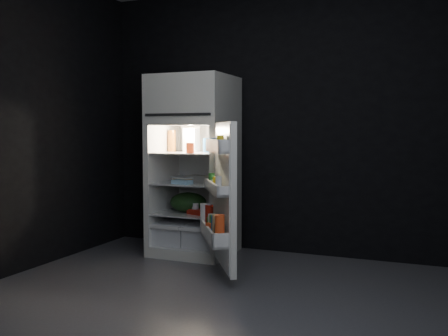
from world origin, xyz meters
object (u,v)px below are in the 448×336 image
at_px(milk_jug, 191,140).
at_px(refrigerator, 195,159).
at_px(egg_carton, 201,179).
at_px(yogurt_tray, 201,212).
at_px(fridge_door, 221,198).

bearing_deg(milk_jug, refrigerator, -34.18).
bearing_deg(milk_jug, egg_carton, -31.61).
bearing_deg(refrigerator, yogurt_tray, -48.93).
bearing_deg(egg_carton, yogurt_tray, -49.15).
distance_m(milk_jug, yogurt_tray, 0.75).
xyz_separation_m(fridge_door, yogurt_tray, (-0.44, 0.54, -0.23)).
relative_size(fridge_door, egg_carton, 3.98).
relative_size(refrigerator, yogurt_tray, 6.98).
height_order(milk_jug, egg_carton, milk_jug).
xyz_separation_m(egg_carton, yogurt_tray, (0.04, -0.10, -0.31)).
bearing_deg(yogurt_tray, refrigerator, 150.50).
bearing_deg(yogurt_tray, egg_carton, 131.34).
xyz_separation_m(milk_jug, yogurt_tray, (0.19, -0.19, -0.69)).
height_order(refrigerator, milk_jug, refrigerator).
height_order(refrigerator, egg_carton, refrigerator).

